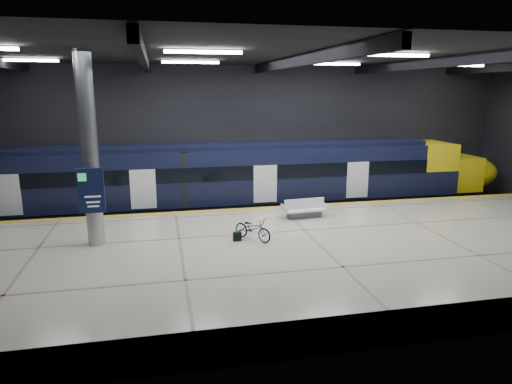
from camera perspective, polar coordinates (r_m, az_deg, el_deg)
name	(u,v)px	position (r m, az deg, el deg)	size (l,w,h in m)	color
ground	(296,248)	(19.86, 5.07, -6.95)	(30.00, 30.00, 0.00)	black
room_shell	(299,113)	(18.73, 5.41, 9.77)	(30.10, 16.10, 8.05)	black
platform	(316,256)	(17.45, 7.53, -7.92)	(30.00, 11.00, 1.10)	beige
safety_strip	(280,207)	(22.06, 3.04, -1.90)	(30.00, 0.40, 0.01)	gold
rails	(267,213)	(24.90, 1.37, -2.62)	(30.00, 1.52, 0.16)	gray
train	(237,178)	(24.12, -2.39, 1.70)	(29.40, 2.84, 3.79)	black
bench	(304,211)	(20.36, 6.03, -2.35)	(1.99, 0.98, 0.85)	#595B60
bicycle	(253,229)	(17.22, -0.40, -4.60)	(0.58, 1.67, 0.88)	#99999E
pannier_bag	(237,236)	(17.20, -2.36, -5.56)	(0.30, 0.18, 0.35)	black
info_column	(90,153)	(17.14, -20.08, 4.56)	(0.90, 0.78, 6.90)	#9EA0A5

